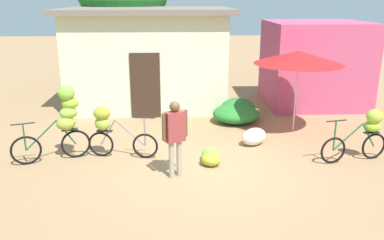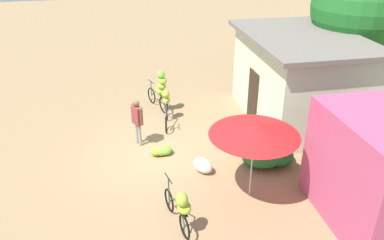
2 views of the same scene
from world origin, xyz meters
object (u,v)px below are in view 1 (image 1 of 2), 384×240
at_px(bicycle_center_loaded, 366,131).
at_px(shop_pink, 314,64).
at_px(bicycle_near_pile, 110,128).
at_px(banana_pile_on_ground, 211,157).
at_px(person_vendor, 175,132).
at_px(produce_sack, 254,137).
at_px(market_umbrella, 299,57).
at_px(building_low, 148,57).
at_px(bicycle_leftmost, 63,118).

bearing_deg(bicycle_center_loaded, shop_pink, 84.65).
distance_m(bicycle_near_pile, banana_pile_on_ground, 2.42).
height_order(bicycle_center_loaded, person_vendor, person_vendor).
distance_m(shop_pink, banana_pile_on_ground, 6.56).
relative_size(bicycle_near_pile, produce_sack, 2.35).
bearing_deg(market_umbrella, person_vendor, -139.67).
distance_m(bicycle_center_loaded, banana_pile_on_ground, 3.57).
xyz_separation_m(shop_pink, bicycle_near_pile, (-6.29, -4.57, -0.68)).
distance_m(building_low, banana_pile_on_ground, 5.77).
relative_size(market_umbrella, produce_sack, 3.38).
bearing_deg(produce_sack, bicycle_leftmost, -171.10).
bearing_deg(bicycle_center_loaded, building_low, 134.55).
xyz_separation_m(building_low, shop_pink, (5.67, -0.27, -0.24)).
bearing_deg(building_low, person_vendor, -81.67).
distance_m(market_umbrella, bicycle_leftmost, 6.17).
height_order(bicycle_leftmost, bicycle_near_pile, bicycle_leftmost).
bearing_deg(market_umbrella, bicycle_near_pile, -160.96).
xyz_separation_m(shop_pink, bicycle_leftmost, (-7.31, -4.65, -0.42)).
relative_size(building_low, banana_pile_on_ground, 6.82).
relative_size(bicycle_near_pile, bicycle_center_loaded, 0.99).
distance_m(market_umbrella, produce_sack, 2.48).
distance_m(bicycle_leftmost, banana_pile_on_ground, 3.44).
xyz_separation_m(produce_sack, person_vendor, (-2.00, -1.77, 0.78)).
bearing_deg(bicycle_center_loaded, produce_sack, 155.23).
xyz_separation_m(shop_pink, banana_pile_on_ground, (-3.99, -5.05, -1.25)).
height_order(banana_pile_on_ground, person_vendor, person_vendor).
relative_size(bicycle_leftmost, person_vendor, 1.06).
distance_m(building_low, bicycle_center_loaded, 7.47).
bearing_deg(bicycle_leftmost, shop_pink, 32.48).
bearing_deg(bicycle_near_pile, building_low, 82.67).
bearing_deg(produce_sack, market_umbrella, 38.40).
relative_size(bicycle_leftmost, bicycle_near_pile, 1.05).
bearing_deg(building_low, bicycle_center_loaded, -45.45).
relative_size(bicycle_center_loaded, banana_pile_on_ground, 2.03).
height_order(bicycle_near_pile, banana_pile_on_ground, bicycle_near_pile).
xyz_separation_m(bicycle_center_loaded, produce_sack, (-2.32, 1.07, -0.49)).
bearing_deg(shop_pink, bicycle_leftmost, -147.52).
xyz_separation_m(building_low, market_umbrella, (4.19, -3.17, 0.42)).
bearing_deg(banana_pile_on_ground, produce_sack, 42.69).
distance_m(bicycle_center_loaded, produce_sack, 2.60).
distance_m(building_low, market_umbrella, 5.27).
bearing_deg(bicycle_leftmost, building_low, 71.61).
distance_m(bicycle_leftmost, person_vendor, 2.73).
bearing_deg(banana_pile_on_ground, bicycle_center_loaded, 0.60).
xyz_separation_m(building_low, bicycle_near_pile, (-0.62, -4.83, -0.92)).
xyz_separation_m(bicycle_near_pile, person_vendor, (1.50, -1.15, 0.28)).
relative_size(shop_pink, bicycle_leftmost, 1.85).
bearing_deg(building_low, bicycle_near_pile, -97.33).
bearing_deg(market_umbrella, building_low, 142.84).
xyz_separation_m(shop_pink, market_umbrella, (-1.48, -2.91, 0.66)).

